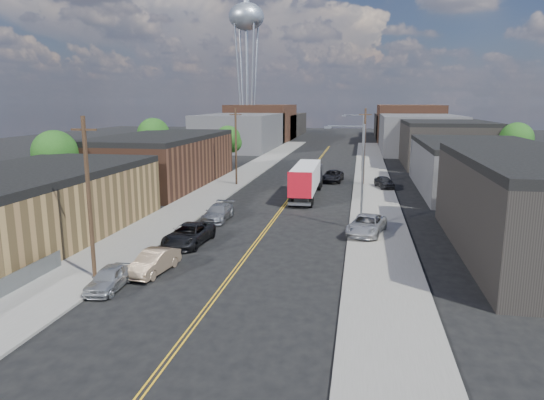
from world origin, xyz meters
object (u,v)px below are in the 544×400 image
at_px(water_tower, 246,22).
at_px(car_left_d, 218,212).
at_px(semi_truck, 307,178).
at_px(car_right_lot_a, 367,225).
at_px(car_left_a, 109,278).
at_px(car_left_b, 154,262).
at_px(car_ahead_truck, 333,176).
at_px(car_right_lot_c, 384,182).
at_px(car_left_c, 189,234).

relative_size(water_tower, car_left_d, 7.21).
height_order(semi_truck, car_right_lot_a, semi_truck).
relative_size(car_left_a, car_right_lot_a, 0.73).
relative_size(semi_truck, car_left_b, 3.25).
bearing_deg(car_ahead_truck, car_left_d, -106.28).
xyz_separation_m(water_tower, car_right_lot_c, (32.83, -64.22, -29.77)).
distance_m(car_left_a, car_left_b, 3.37).
xyz_separation_m(water_tower, car_right_lot_a, (30.47, -86.87, -29.73)).
bearing_deg(car_left_c, car_right_lot_c, 63.46).
relative_size(car_left_a, car_left_d, 0.79).
height_order(car_left_a, car_right_lot_c, car_right_lot_c).
bearing_deg(car_left_d, car_right_lot_c, 51.85).
bearing_deg(car_right_lot_c, car_left_b, -130.27).
bearing_deg(car_left_c, car_left_b, -86.78).
bearing_deg(semi_truck, car_left_d, -117.86).
height_order(car_left_a, car_left_b, car_left_b).
bearing_deg(semi_truck, car_left_c, -108.60).
bearing_deg(car_ahead_truck, car_left_c, -101.52).
bearing_deg(water_tower, car_left_b, -80.20).
relative_size(car_left_c, car_left_d, 1.12).
relative_size(water_tower, semi_truck, 2.53).
height_order(car_right_lot_c, car_ahead_truck, car_right_lot_c).
relative_size(car_left_d, car_right_lot_a, 0.92).
relative_size(car_right_lot_c, car_ahead_truck, 0.76).
xyz_separation_m(water_tower, car_left_c, (17.00, -91.91, -29.85)).
height_order(car_left_d, car_right_lot_c, car_right_lot_c).
height_order(water_tower, car_left_d, water_tower).
bearing_deg(car_left_d, car_left_c, -89.47).
height_order(car_left_d, car_right_lot_a, car_right_lot_a).
height_order(semi_truck, car_ahead_truck, semi_truck).
bearing_deg(car_left_c, car_left_a, -95.13).
bearing_deg(car_ahead_truck, car_left_b, -98.99).
height_order(water_tower, car_left_b, water_tower).
bearing_deg(car_left_d, semi_truck, 63.58).
bearing_deg(car_right_lot_c, car_left_a, -130.24).
distance_m(car_right_lot_c, car_ahead_truck, 8.11).
bearing_deg(car_right_lot_c, car_left_d, -144.07).
bearing_deg(car_right_lot_a, car_right_lot_c, 96.86).
distance_m(car_right_lot_a, car_right_lot_c, 22.77).
xyz_separation_m(car_left_a, car_left_c, (1.40, 9.53, 0.10)).
relative_size(car_left_a, car_right_lot_c, 0.95).
distance_m(car_left_a, car_right_lot_c, 41.02).
bearing_deg(car_right_lot_a, car_left_a, -122.75).
height_order(water_tower, car_right_lot_a, water_tower).
height_order(car_left_a, car_ahead_truck, car_ahead_truck).
bearing_deg(car_ahead_truck, car_left_a, -99.87).
relative_size(semi_truck, car_right_lot_c, 3.40).
bearing_deg(car_left_b, car_right_lot_a, 48.15).
bearing_deg(car_left_a, car_left_c, 79.52).
distance_m(car_left_a, car_left_c, 9.64).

